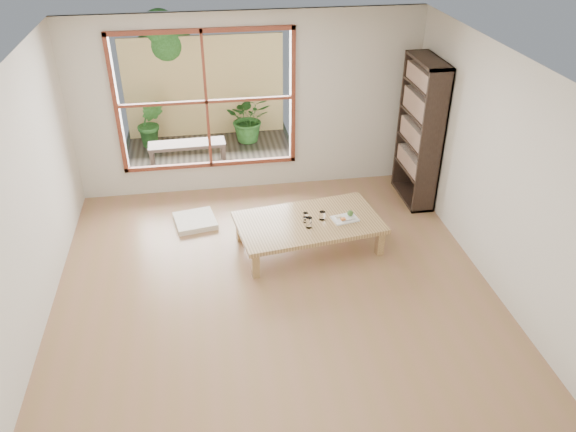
% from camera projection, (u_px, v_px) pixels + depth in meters
% --- Properties ---
extents(ground, '(5.00, 5.00, 0.00)m').
position_uv_depth(ground, '(273.00, 282.00, 6.62)').
color(ground, '#9D6F4E').
rests_on(ground, ground).
extents(low_table, '(1.91, 1.25, 0.39)m').
position_uv_depth(low_table, '(309.00, 224.00, 7.08)').
color(low_table, tan).
rests_on(low_table, ground).
extents(floor_cushion, '(0.62, 0.62, 0.08)m').
position_uv_depth(floor_cushion, '(195.00, 221.00, 7.72)').
color(floor_cushion, white).
rests_on(floor_cushion, ground).
extents(bookshelf, '(0.33, 0.93, 2.07)m').
position_uv_depth(bookshelf, '(420.00, 133.00, 7.84)').
color(bookshelf, '#32241C').
rests_on(bookshelf, ground).
extents(glass_tall, '(0.08, 0.08, 0.14)m').
position_uv_depth(glass_tall, '(309.00, 223.00, 6.89)').
color(glass_tall, silver).
rests_on(glass_tall, low_table).
extents(glass_mid, '(0.08, 0.08, 0.11)m').
position_uv_depth(glass_mid, '(322.00, 216.00, 7.05)').
color(glass_mid, silver).
rests_on(glass_mid, low_table).
extents(glass_short, '(0.06, 0.06, 0.08)m').
position_uv_depth(glass_short, '(305.00, 216.00, 7.08)').
color(glass_short, silver).
rests_on(glass_short, low_table).
extents(glass_small, '(0.06, 0.06, 0.07)m').
position_uv_depth(glass_small, '(306.00, 220.00, 7.01)').
color(glass_small, silver).
rests_on(glass_small, low_table).
extents(food_tray, '(0.35, 0.28, 0.10)m').
position_uv_depth(food_tray, '(346.00, 217.00, 7.08)').
color(food_tray, white).
rests_on(food_tray, low_table).
extents(deck, '(2.80, 2.00, 0.05)m').
position_uv_depth(deck, '(210.00, 157.00, 9.54)').
color(deck, '#373128').
rests_on(deck, ground).
extents(garden_bench, '(1.24, 0.40, 0.39)m').
position_uv_depth(garden_bench, '(187.00, 146.00, 9.08)').
color(garden_bench, '#32241C').
rests_on(garden_bench, deck).
extents(bamboo_fence, '(2.80, 0.06, 1.80)m').
position_uv_depth(bamboo_fence, '(204.00, 87.00, 9.92)').
color(bamboo_fence, tan).
rests_on(bamboo_fence, ground).
extents(shrub_right, '(0.80, 0.70, 0.85)m').
position_uv_depth(shrub_right, '(249.00, 118.00, 9.88)').
color(shrub_right, '#2B6A27').
rests_on(shrub_right, deck).
extents(shrub_left, '(0.51, 0.43, 0.86)m').
position_uv_depth(shrub_left, '(151.00, 123.00, 9.67)').
color(shrub_left, '#2B6A27').
rests_on(shrub_left, deck).
extents(garden_tree, '(1.04, 0.85, 2.22)m').
position_uv_depth(garden_tree, '(161.00, 43.00, 9.70)').
color(garden_tree, '#4C3D2D').
rests_on(garden_tree, ground).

